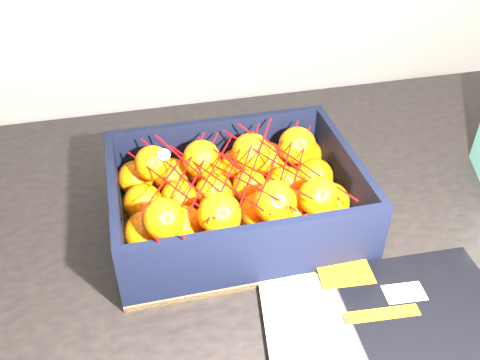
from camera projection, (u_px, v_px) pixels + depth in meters
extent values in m
cube|color=black|center=(301.00, 222.00, 0.88)|extent=(1.20, 0.81, 0.04)
cylinder|color=black|center=(29.00, 277.00, 1.28)|extent=(0.06, 0.06, 0.71)
cylinder|color=black|center=(437.00, 208.00, 1.48)|extent=(0.06, 0.06, 0.71)
cube|color=#B9B9B5|center=(374.00, 359.00, 0.65)|extent=(0.28, 0.33, 0.01)
cube|color=#B9B9B5|center=(356.00, 360.00, 0.64)|extent=(0.25, 0.31, 0.01)
cube|color=black|center=(444.00, 338.00, 0.66)|extent=(0.22, 0.29, 0.01)
cube|color=orange|center=(345.00, 271.00, 0.74)|extent=(0.08, 0.06, 0.00)
cube|color=white|center=(404.00, 293.00, 0.71)|extent=(0.06, 0.04, 0.00)
cube|color=orange|center=(382.00, 314.00, 0.68)|extent=(0.10, 0.03, 0.00)
cube|color=olive|center=(236.00, 220.00, 0.84)|extent=(0.37, 0.28, 0.01)
cube|color=black|center=(218.00, 148.00, 0.92)|extent=(0.37, 0.01, 0.11)
cube|color=black|center=(258.00, 257.00, 0.71)|extent=(0.37, 0.01, 0.11)
cube|color=black|center=(117.00, 213.00, 0.78)|extent=(0.01, 0.26, 0.11)
cube|color=black|center=(345.00, 179.00, 0.85)|extent=(0.01, 0.26, 0.11)
sphere|color=#F16305|center=(151.00, 262.00, 0.72)|extent=(0.06, 0.06, 0.06)
sphere|color=#F16305|center=(145.00, 232.00, 0.77)|extent=(0.06, 0.06, 0.06)
sphere|color=#F16305|center=(143.00, 203.00, 0.82)|extent=(0.06, 0.06, 0.06)
sphere|color=#F16305|center=(136.00, 178.00, 0.87)|extent=(0.06, 0.06, 0.06)
sphere|color=#F16305|center=(191.00, 258.00, 0.73)|extent=(0.06, 0.06, 0.06)
sphere|color=#F16305|center=(185.00, 225.00, 0.78)|extent=(0.06, 0.06, 0.06)
sphere|color=#F16305|center=(179.00, 197.00, 0.83)|extent=(0.06, 0.06, 0.06)
sphere|color=#F16305|center=(171.00, 175.00, 0.88)|extent=(0.06, 0.06, 0.06)
sphere|color=#F16305|center=(229.00, 250.00, 0.74)|extent=(0.06, 0.06, 0.06)
sphere|color=#F16305|center=(221.00, 219.00, 0.79)|extent=(0.06, 0.06, 0.06)
sphere|color=#F16305|center=(214.00, 192.00, 0.84)|extent=(0.06, 0.06, 0.06)
sphere|color=#F16305|center=(206.00, 170.00, 0.89)|extent=(0.06, 0.06, 0.06)
sphere|color=#F16305|center=(272.00, 244.00, 0.75)|extent=(0.06, 0.06, 0.06)
sphere|color=#F16305|center=(260.00, 211.00, 0.81)|extent=(0.06, 0.06, 0.06)
sphere|color=#F16305|center=(249.00, 186.00, 0.86)|extent=(0.06, 0.06, 0.06)
sphere|color=#F16305|center=(237.00, 166.00, 0.90)|extent=(0.06, 0.06, 0.06)
sphere|color=#F16305|center=(311.00, 234.00, 0.77)|extent=(0.06, 0.06, 0.06)
sphere|color=#F16305|center=(294.00, 209.00, 0.81)|extent=(0.06, 0.06, 0.06)
sphere|color=#F16305|center=(285.00, 183.00, 0.86)|extent=(0.06, 0.06, 0.06)
sphere|color=#F16305|center=(270.00, 161.00, 0.91)|extent=(0.06, 0.06, 0.06)
sphere|color=#F16305|center=(347.00, 231.00, 0.77)|extent=(0.06, 0.06, 0.06)
sphere|color=#F16305|center=(329.00, 202.00, 0.82)|extent=(0.06, 0.06, 0.06)
sphere|color=#F16305|center=(314.00, 177.00, 0.87)|extent=(0.06, 0.06, 0.06)
sphere|color=#F16305|center=(305.00, 155.00, 0.92)|extent=(0.06, 0.06, 0.06)
sphere|color=#F16305|center=(163.00, 219.00, 0.72)|extent=(0.06, 0.06, 0.06)
sphere|color=#F16305|center=(153.00, 163.00, 0.83)|extent=(0.06, 0.06, 0.06)
sphere|color=#F16305|center=(220.00, 214.00, 0.73)|extent=(0.06, 0.06, 0.06)
sphere|color=#F16305|center=(202.00, 158.00, 0.84)|extent=(0.06, 0.06, 0.06)
sphere|color=#F16305|center=(275.00, 202.00, 0.75)|extent=(0.06, 0.06, 0.06)
sphere|color=#F16305|center=(251.00, 152.00, 0.85)|extent=(0.06, 0.06, 0.06)
sphere|color=#F16305|center=(319.00, 197.00, 0.76)|extent=(0.06, 0.06, 0.06)
sphere|color=#F16305|center=(297.00, 145.00, 0.87)|extent=(0.06, 0.06, 0.06)
cylinder|color=#C30707|center=(168.00, 183.00, 0.76)|extent=(0.10, 0.19, 0.01)
cylinder|color=#C30707|center=(183.00, 177.00, 0.77)|extent=(0.10, 0.19, 0.03)
cylinder|color=#C30707|center=(198.00, 172.00, 0.77)|extent=(0.10, 0.19, 0.03)
cylinder|color=#C30707|center=(213.00, 176.00, 0.78)|extent=(0.10, 0.19, 0.01)
cylinder|color=#C30707|center=(228.00, 173.00, 0.78)|extent=(0.10, 0.19, 0.03)
cylinder|color=#C30707|center=(244.00, 172.00, 0.78)|extent=(0.10, 0.19, 0.02)
cylinder|color=#C30707|center=(259.00, 172.00, 0.78)|extent=(0.10, 0.19, 0.03)
cylinder|color=#C30707|center=(270.00, 159.00, 0.80)|extent=(0.10, 0.19, 0.01)
cylinder|color=#C30707|center=(285.00, 159.00, 0.80)|extent=(0.10, 0.19, 0.03)
cylinder|color=#C30707|center=(302.00, 164.00, 0.79)|extent=(0.10, 0.19, 0.01)
cylinder|color=#C30707|center=(167.00, 178.00, 0.77)|extent=(0.10, 0.19, 0.03)
cylinder|color=#C30707|center=(182.00, 175.00, 0.78)|extent=(0.10, 0.19, 0.02)
cylinder|color=#C30707|center=(197.00, 174.00, 0.78)|extent=(0.10, 0.19, 0.01)
cylinder|color=#C30707|center=(212.00, 170.00, 0.78)|extent=(0.10, 0.19, 0.02)
cylinder|color=#C30707|center=(229.00, 174.00, 0.78)|extent=(0.10, 0.19, 0.01)
cylinder|color=#C30707|center=(243.00, 169.00, 0.78)|extent=(0.10, 0.19, 0.03)
cylinder|color=#C30707|center=(256.00, 161.00, 0.79)|extent=(0.10, 0.19, 0.02)
cylinder|color=#C30707|center=(273.00, 164.00, 0.78)|extent=(0.10, 0.19, 0.02)
cylinder|color=#C30707|center=(285.00, 164.00, 0.80)|extent=(0.10, 0.19, 0.02)
cylinder|color=#C30707|center=(300.00, 163.00, 0.80)|extent=(0.10, 0.19, 0.00)
cylinder|color=#C30707|center=(159.00, 253.00, 0.68)|extent=(0.00, 0.03, 0.09)
cylinder|color=#C30707|center=(182.00, 249.00, 0.68)|extent=(0.01, 0.04, 0.08)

